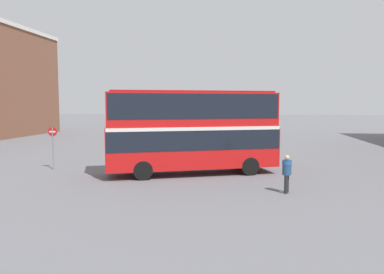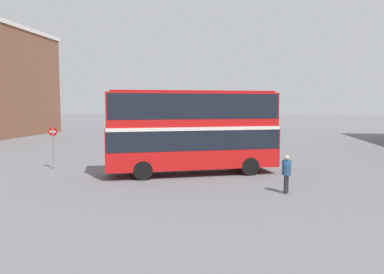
{
  "view_description": "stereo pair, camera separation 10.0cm",
  "coord_description": "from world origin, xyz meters",
  "px_view_note": "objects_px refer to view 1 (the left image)",
  "views": [
    {
      "loc": [
        3.67,
        -22.65,
        4.18
      ],
      "look_at": [
        0.7,
        -0.92,
        2.21
      ],
      "focal_mm": 35.0,
      "sensor_mm": 36.0,
      "label": 1
    },
    {
      "loc": [
        3.77,
        -22.63,
        4.18
      ],
      "look_at": [
        0.7,
        -0.92,
        2.21
      ],
      "focal_mm": 35.0,
      "sensor_mm": 36.0,
      "label": 2
    }
  ],
  "objects_px": {
    "double_decker_bus": "(192,127)",
    "parked_car_kerb_near": "(173,138)",
    "pedestrian_foreground": "(287,170)",
    "parked_car_kerb_far": "(230,136)",
    "no_entry_sign": "(53,141)"
  },
  "relations": [
    {
      "from": "parked_car_kerb_near",
      "to": "parked_car_kerb_far",
      "type": "height_order",
      "value": "parked_car_kerb_near"
    },
    {
      "from": "pedestrian_foreground",
      "to": "parked_car_kerb_near",
      "type": "height_order",
      "value": "pedestrian_foreground"
    },
    {
      "from": "parked_car_kerb_far",
      "to": "no_entry_sign",
      "type": "distance_m",
      "value": 20.2
    },
    {
      "from": "double_decker_bus",
      "to": "parked_car_kerb_near",
      "type": "distance_m",
      "value": 15.0
    },
    {
      "from": "no_entry_sign",
      "to": "parked_car_kerb_near",
      "type": "bearing_deg",
      "value": 69.9
    },
    {
      "from": "double_decker_bus",
      "to": "parked_car_kerb_near",
      "type": "relative_size",
      "value": 2.53
    },
    {
      "from": "double_decker_bus",
      "to": "no_entry_sign",
      "type": "distance_m",
      "value": 9.03
    },
    {
      "from": "pedestrian_foreground",
      "to": "parked_car_kerb_far",
      "type": "distance_m",
      "value": 21.92
    },
    {
      "from": "double_decker_bus",
      "to": "pedestrian_foreground",
      "type": "relative_size",
      "value": 5.75
    },
    {
      "from": "pedestrian_foreground",
      "to": "parked_car_kerb_far",
      "type": "height_order",
      "value": "pedestrian_foreground"
    },
    {
      "from": "double_decker_bus",
      "to": "pedestrian_foreground",
      "type": "distance_m",
      "value": 6.7
    },
    {
      "from": "no_entry_sign",
      "to": "parked_car_kerb_far",
      "type": "bearing_deg",
      "value": 58.25
    },
    {
      "from": "double_decker_bus",
      "to": "pedestrian_foreground",
      "type": "xyz_separation_m",
      "value": [
        5.02,
        -4.09,
        -1.71
      ]
    },
    {
      "from": "double_decker_bus",
      "to": "no_entry_sign",
      "type": "relative_size",
      "value": 3.81
    },
    {
      "from": "pedestrian_foreground",
      "to": "parked_car_kerb_far",
      "type": "relative_size",
      "value": 0.42
    }
  ]
}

